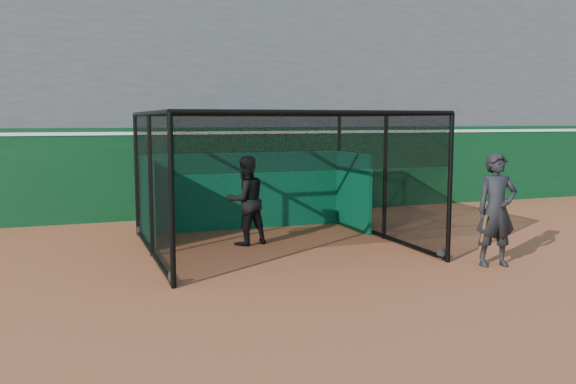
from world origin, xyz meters
name	(u,v)px	position (x,y,z in m)	size (l,w,h in m)	color
ground	(306,299)	(0.00, 0.00, 0.00)	(120.00, 120.00, 0.00)	brown
outfield_wall	(193,171)	(0.00, 8.50, 1.29)	(50.00, 0.50, 2.50)	#093317
grandstand	(169,66)	(0.00, 12.27, 4.48)	(50.00, 7.85, 8.95)	#4C4C4F
batting_cage	(276,181)	(0.82, 3.79, 1.42)	(5.33, 5.05, 2.84)	black
batter	(246,200)	(0.28, 4.25, 0.97)	(0.94, 0.73, 1.94)	black
on_deck_player	(496,210)	(4.09, 0.75, 1.05)	(0.86, 0.65, 2.11)	black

